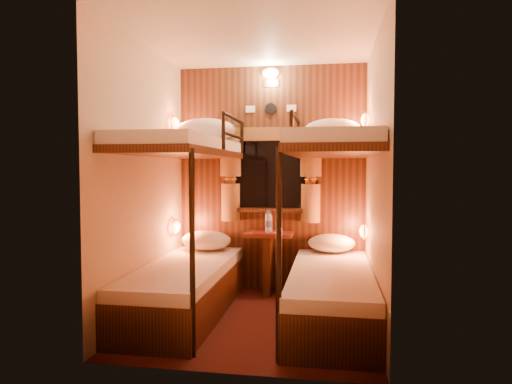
% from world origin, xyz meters
% --- Properties ---
extents(floor, '(2.10, 2.10, 0.00)m').
position_xyz_m(floor, '(0.00, 0.00, 0.00)').
color(floor, black).
rests_on(floor, ground).
extents(ceiling, '(2.10, 2.10, 0.00)m').
position_xyz_m(ceiling, '(0.00, 0.00, 2.40)').
color(ceiling, silver).
rests_on(ceiling, wall_back).
extents(wall_back, '(2.40, 0.00, 2.40)m').
position_xyz_m(wall_back, '(0.00, 1.05, 1.20)').
color(wall_back, '#C6B293').
rests_on(wall_back, floor).
extents(wall_front, '(2.40, 0.00, 2.40)m').
position_xyz_m(wall_front, '(0.00, -1.05, 1.20)').
color(wall_front, '#C6B293').
rests_on(wall_front, floor).
extents(wall_left, '(0.00, 2.40, 2.40)m').
position_xyz_m(wall_left, '(-1.00, 0.00, 1.20)').
color(wall_left, '#C6B293').
rests_on(wall_left, floor).
extents(wall_right, '(0.00, 2.40, 2.40)m').
position_xyz_m(wall_right, '(1.00, 0.00, 1.20)').
color(wall_right, '#C6B293').
rests_on(wall_right, floor).
extents(back_panel, '(2.00, 0.03, 2.40)m').
position_xyz_m(back_panel, '(0.00, 1.04, 1.20)').
color(back_panel, '#321A0E').
rests_on(back_panel, floor).
extents(bunk_left, '(0.72, 1.90, 1.82)m').
position_xyz_m(bunk_left, '(-0.65, 0.07, 0.56)').
color(bunk_left, '#321A0E').
rests_on(bunk_left, floor).
extents(bunk_right, '(0.72, 1.90, 1.82)m').
position_xyz_m(bunk_right, '(0.65, 0.07, 0.56)').
color(bunk_right, '#321A0E').
rests_on(bunk_right, floor).
extents(window, '(1.00, 0.12, 0.79)m').
position_xyz_m(window, '(0.00, 1.00, 1.18)').
color(window, black).
rests_on(window, back_panel).
extents(curtains, '(1.10, 0.22, 1.00)m').
position_xyz_m(curtains, '(0.00, 0.97, 1.26)').
color(curtains, brown).
rests_on(curtains, back_panel).
extents(back_fixtures, '(0.54, 0.09, 0.48)m').
position_xyz_m(back_fixtures, '(0.00, 1.00, 2.25)').
color(back_fixtures, black).
rests_on(back_fixtures, back_panel).
extents(reading_lamps, '(2.00, 0.20, 1.25)m').
position_xyz_m(reading_lamps, '(-0.00, 0.70, 1.24)').
color(reading_lamps, '#FF6026').
rests_on(reading_lamps, wall_left).
extents(table, '(0.50, 0.34, 0.66)m').
position_xyz_m(table, '(0.00, 0.85, 0.41)').
color(table, maroon).
rests_on(table, floor).
extents(bottle_left, '(0.07, 0.07, 0.23)m').
position_xyz_m(bottle_left, '(-0.00, 0.83, 0.75)').
color(bottle_left, '#99BFE5').
rests_on(bottle_left, table).
extents(bottle_right, '(0.06, 0.06, 0.21)m').
position_xyz_m(bottle_right, '(0.01, 0.85, 0.74)').
color(bottle_right, '#99BFE5').
rests_on(bottle_right, table).
extents(sachet_a, '(0.09, 0.08, 0.01)m').
position_xyz_m(sachet_a, '(0.10, 0.79, 0.65)').
color(sachet_a, silver).
rests_on(sachet_a, table).
extents(sachet_b, '(0.07, 0.06, 0.00)m').
position_xyz_m(sachet_b, '(0.08, 0.92, 0.65)').
color(sachet_b, silver).
rests_on(sachet_b, table).
extents(pillow_lower_left, '(0.52, 0.37, 0.21)m').
position_xyz_m(pillow_lower_left, '(-0.65, 0.77, 0.56)').
color(pillow_lower_left, silver).
rests_on(pillow_lower_left, bunk_left).
extents(pillow_lower_right, '(0.48, 0.34, 0.19)m').
position_xyz_m(pillow_lower_right, '(0.65, 0.86, 0.55)').
color(pillow_lower_right, silver).
rests_on(pillow_lower_right, bunk_right).
extents(pillow_upper_left, '(0.62, 0.45, 0.25)m').
position_xyz_m(pillow_upper_left, '(-0.65, 0.78, 1.71)').
color(pillow_upper_left, silver).
rests_on(pillow_upper_left, bunk_left).
extents(pillow_upper_right, '(0.56, 0.40, 0.22)m').
position_xyz_m(pillow_upper_right, '(0.65, 0.76, 1.70)').
color(pillow_upper_right, silver).
rests_on(pillow_upper_right, bunk_right).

